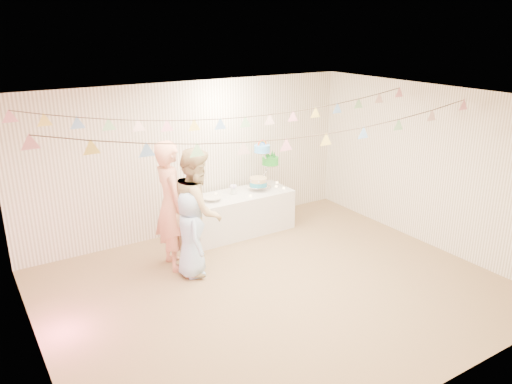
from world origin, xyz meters
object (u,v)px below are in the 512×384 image
person_adult_b (198,210)px  person_child (191,234)px  table (239,213)px  cake_stand (264,163)px  person_adult_a (171,205)px

person_adult_b → person_child: (-0.19, -0.15, -0.28)m
person_child → table: bearing=-42.6°
person_adult_b → person_child: bearing=156.7°
person_adult_b → person_child: size_ratio=1.44×
cake_stand → person_adult_a: person_adult_a is taller
person_adult_a → person_child: size_ratio=1.51×
table → cake_stand: 0.98m
person_adult_a → person_adult_b: 0.40m
table → person_adult_a: 1.71m
table → person_adult_b: bearing=-144.8°
cake_stand → person_child: size_ratio=0.64×
cake_stand → person_adult_a: 2.13m
person_adult_a → person_adult_b: bearing=-127.1°
table → person_adult_b: (-1.18, -0.83, 0.57)m
cake_stand → person_child: 2.24m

